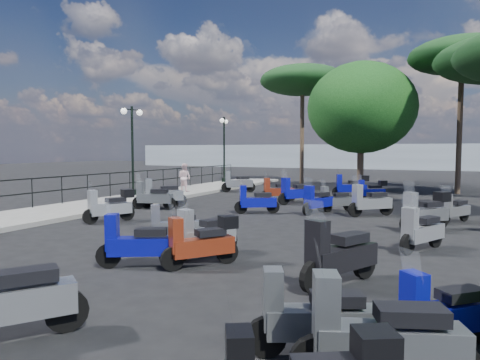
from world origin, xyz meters
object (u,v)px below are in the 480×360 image
at_px(scooter_2, 110,206).
at_px(scooter_23, 380,339).
at_px(scooter_27, 454,210).
at_px(scooter_9, 277,191).
at_px(scooter_25, 421,231).
at_px(scooter_3, 153,197).
at_px(lamp_post_2, 224,145).
at_px(scooter_8, 256,201).
at_px(scooter_11, 1,301).
at_px(broadleaf_tree, 361,108).
at_px(scooter_20, 425,212).
at_px(scooter_13, 174,226).
at_px(scooter_6, 138,244).
at_px(scooter_18, 444,314).
at_px(pedestrian_far, 185,177).
at_px(scooter_16, 351,186).
at_px(scooter_19, 339,256).
at_px(scooter_5, 238,183).
at_px(scooter_21, 317,201).
at_px(scooter_22, 371,191).
at_px(scooter_24, 314,318).
at_px(scooter_12, 202,243).
at_px(scooter_7, 205,235).
at_px(scooter_4, 162,195).
at_px(scooter_14, 370,202).
at_px(scooter_10, 296,192).
at_px(lamp_post_1, 132,145).
at_px(pine_0, 462,56).
at_px(scooter_15, 335,201).

xyz_separation_m(scooter_2, scooter_23, (9.00, -6.24, -0.01)).
bearing_deg(scooter_27, scooter_9, 8.11).
bearing_deg(scooter_25, scooter_23, 116.24).
height_order(scooter_3, scooter_27, scooter_3).
height_order(lamp_post_2, scooter_23, lamp_post_2).
relative_size(scooter_8, scooter_11, 0.90).
xyz_separation_m(lamp_post_2, broadleaf_tree, (9.16, -1.12, 1.98)).
bearing_deg(scooter_20, scooter_13, 79.41).
bearing_deg(scooter_13, scooter_23, -169.87).
bearing_deg(scooter_6, scooter_18, -132.08).
relative_size(scooter_2, scooter_3, 0.93).
xyz_separation_m(pedestrian_far, scooter_18, (12.04, -13.27, -0.46)).
bearing_deg(scooter_16, scooter_19, 169.05).
height_order(scooter_5, scooter_21, scooter_5).
bearing_deg(scooter_19, lamp_post_2, -30.95).
relative_size(pedestrian_far, scooter_19, 0.85).
relative_size(scooter_22, scooter_24, 0.90).
relative_size(scooter_12, scooter_13, 1.10).
xyz_separation_m(scooter_13, scooter_24, (4.66, -4.15, 0.01)).
bearing_deg(pedestrian_far, scooter_3, 121.02).
distance_m(scooter_13, scooter_18, 6.83).
bearing_deg(scooter_7, scooter_4, -24.17).
distance_m(scooter_4, scooter_23, 13.70).
distance_m(scooter_13, scooter_20, 7.08).
bearing_deg(scooter_18, scooter_20, -40.65).
distance_m(scooter_14, scooter_25, 5.15).
distance_m(scooter_11, scooter_19, 4.95).
bearing_deg(scooter_12, scooter_10, -45.23).
relative_size(pedestrian_far, scooter_13, 1.17).
height_order(scooter_4, scooter_22, scooter_4).
bearing_deg(scooter_7, scooter_14, -84.01).
xyz_separation_m(scooter_2, scooter_20, (9.08, 2.75, 0.03)).
relative_size(scooter_18, scooter_24, 0.81).
height_order(scooter_7, scooter_21, scooter_7).
xyz_separation_m(scooter_7, scooter_27, (4.95, 7.03, -0.05)).
relative_size(scooter_10, scooter_13, 1.24).
bearing_deg(lamp_post_2, broadleaf_tree, -19.46).
relative_size(scooter_3, scooter_11, 1.05).
xyz_separation_m(scooter_2, scooter_13, (3.60, -1.73, -0.08)).
height_order(scooter_22, broadleaf_tree, broadleaf_tree).
bearing_deg(lamp_post_1, scooter_2, -46.41).
relative_size(lamp_post_1, pine_0, 0.52).
relative_size(scooter_5, pine_0, 0.20).
bearing_deg(scooter_23, scooter_21, -3.02).
height_order(lamp_post_1, scooter_2, lamp_post_1).
distance_m(scooter_22, scooter_25, 9.94).
xyz_separation_m(scooter_13, pine_0, (6.62, 16.46, 6.66)).
bearing_deg(scooter_24, scooter_12, 23.19).
bearing_deg(scooter_22, scooter_14, 155.01).
distance_m(scooter_8, scooter_15, 2.98).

